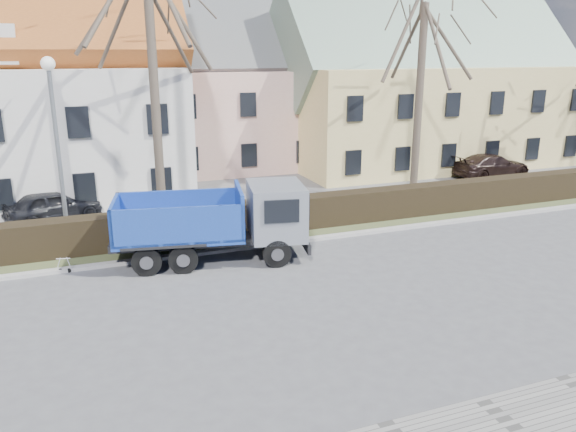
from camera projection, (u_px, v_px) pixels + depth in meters
name	position (u px, v px, depth m)	size (l,w,h in m)	color
ground	(279.00, 301.00, 16.24)	(120.00, 120.00, 0.00)	#4F4F52
curb_far	(236.00, 249.00, 20.35)	(80.00, 0.30, 0.12)	#A5A29E
grass_strip	(225.00, 236.00, 21.78)	(80.00, 3.00, 0.10)	#46502D
hedge	(225.00, 222.00, 21.43)	(60.00, 0.90, 1.30)	black
building_pink	(229.00, 100.00, 34.39)	(10.80, 8.80, 8.00)	#D8A699
building_yellow	(424.00, 95.00, 35.72)	(18.80, 10.80, 8.50)	#DEC67A
tree_1	(153.00, 68.00, 21.38)	(9.20, 9.20, 12.65)	#4B3F34
tree_2	(420.00, 83.00, 25.70)	(8.00, 8.00, 11.00)	#4B3F34
dump_truck	(205.00, 223.00, 19.00)	(6.72, 2.49, 2.69)	navy
streetlight	(59.00, 156.00, 19.61)	(0.54, 0.54, 6.86)	gray
cart_frame	(58.00, 265.00, 18.19)	(0.63, 0.36, 0.57)	silver
parked_car_a	(53.00, 205.00, 23.73)	(1.57, 3.90, 1.33)	black
parked_car_b	(492.00, 166.00, 31.83)	(1.87, 4.60, 1.33)	black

